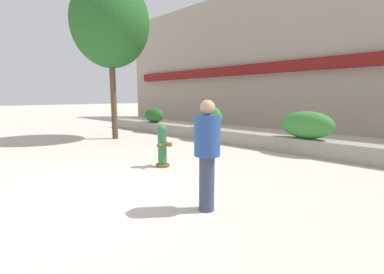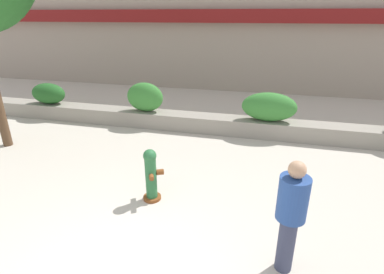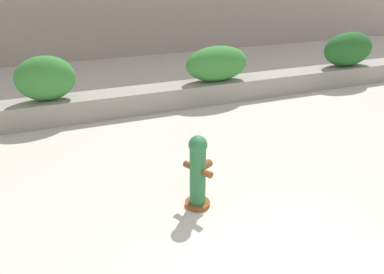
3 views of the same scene
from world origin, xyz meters
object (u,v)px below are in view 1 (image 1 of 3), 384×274
Objects in this scene: hedge_bush_0 at (154,115)px; street_tree at (110,24)px; pedestrian at (207,149)px; hedge_bush_2 at (307,125)px; fire_hydrant at (162,145)px; hedge_bush_1 at (209,117)px.

hedge_bush_0 is 0.19× the size of street_tree.
street_tree is at bearing 160.05° from pedestrian.
hedge_bush_2 reaches higher than fire_hydrant.
hedge_bush_2 is 0.92× the size of pedestrian.
pedestrian is at bearing -33.32° from hedge_bush_0.
street_tree is (-4.93, 1.50, 4.14)m from fire_hydrant.
pedestrian reaches higher than fire_hydrant.
pedestrian is (2.48, -1.19, 0.44)m from fire_hydrant.
street_tree is (-7.05, -2.48, 3.77)m from hedge_bush_2.
pedestrian is at bearing -86.09° from hedge_bush_2.
hedge_bush_1 is 6.68m from pedestrian.
pedestrian reaches higher than hedge_bush_2.
hedge_bush_2 is 0.24× the size of street_tree.
hedge_bush_0 is 9.41m from pedestrian.
hedge_bush_1 is at bearing 0.00° from hedge_bush_0.
street_tree is 3.74× the size of pedestrian.
pedestrian is at bearing -25.60° from fire_hydrant.
hedge_bush_1 is 5.49m from street_tree.
street_tree is at bearing -160.63° from hedge_bush_2.
pedestrian is (0.35, -5.17, 0.07)m from hedge_bush_2.
hedge_bush_1 is 0.76× the size of hedge_bush_2.
hedge_bush_1 is at bearing 129.32° from pedestrian.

